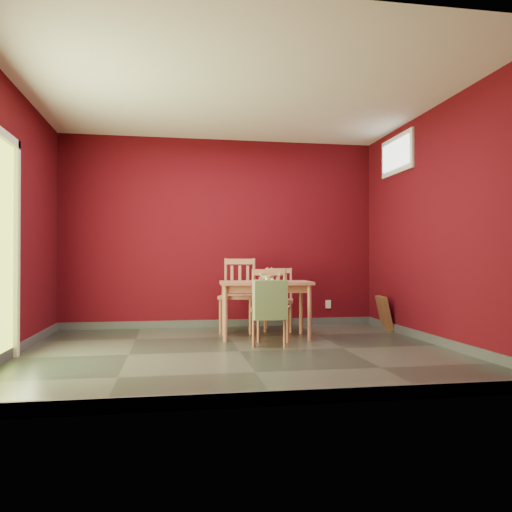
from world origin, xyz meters
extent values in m
plane|color=#2D342D|center=(0.00, 0.00, 0.00)|extent=(4.50, 4.50, 0.00)
plane|color=#4A0710|center=(0.00, 2.00, 1.35)|extent=(4.50, 0.00, 4.50)
plane|color=#4A0710|center=(0.00, -2.00, 1.35)|extent=(4.50, 0.00, 4.50)
plane|color=#4A0710|center=(-2.25, 0.00, 1.35)|extent=(0.00, 4.00, 4.00)
plane|color=#4A0710|center=(2.25, 0.00, 1.35)|extent=(0.00, 4.00, 4.00)
plane|color=white|center=(0.00, 0.00, 2.70)|extent=(4.50, 4.50, 0.00)
cube|color=#3F4244|center=(0.00, 1.99, 0.05)|extent=(4.50, 0.02, 0.10)
cube|color=#3F4244|center=(0.00, -1.99, 0.05)|extent=(4.50, 0.02, 0.10)
cube|color=#3F4244|center=(-2.24, 0.00, 0.05)|extent=(0.03, 4.00, 0.10)
cube|color=#3F4244|center=(2.24, 0.00, 0.05)|extent=(0.03, 4.00, 0.10)
cube|color=white|center=(-2.21, 0.06, 1.06)|extent=(0.06, 0.08, 2.13)
cube|color=white|center=(-2.21, -0.40, 2.09)|extent=(0.06, 1.01, 0.08)
cube|color=white|center=(2.23, 1.00, 2.35)|extent=(0.03, 0.90, 0.50)
cube|color=white|center=(2.21, 1.00, 2.35)|extent=(0.02, 0.76, 0.36)
cube|color=silver|center=(1.60, 1.99, 0.30)|extent=(0.08, 0.02, 0.12)
cube|color=#A6634D|center=(0.43, 0.87, 0.68)|extent=(1.15, 0.72, 0.04)
cube|color=#A6634D|center=(0.43, 0.87, 0.61)|extent=(1.03, 0.60, 0.09)
cylinder|color=#A6634D|center=(-0.08, 0.63, 0.33)|extent=(0.05, 0.05, 0.66)
cylinder|color=#A6634D|center=(-0.05, 1.17, 0.33)|extent=(0.05, 0.05, 0.66)
cylinder|color=#A6634D|center=(0.92, 0.57, 0.33)|extent=(0.05, 0.05, 0.66)
cylinder|color=#A6634D|center=(0.95, 1.10, 0.33)|extent=(0.05, 0.05, 0.66)
cube|color=gold|center=(0.43, 0.87, 0.70)|extent=(0.33, 0.62, 0.01)
cube|color=gold|center=(0.43, 0.56, 0.54)|extent=(0.29, 0.03, 0.30)
cube|color=#A6634D|center=(0.17, 1.42, 0.47)|extent=(0.57, 0.57, 0.04)
cylinder|color=#A6634D|center=(-0.08, 1.29, 0.22)|extent=(0.04, 0.04, 0.45)
cylinder|color=#A6634D|center=(0.03, 1.67, 0.22)|extent=(0.04, 0.04, 0.45)
cylinder|color=#A6634D|center=(0.30, 1.18, 0.22)|extent=(0.04, 0.04, 0.45)
cylinder|color=#A6634D|center=(0.41, 1.56, 0.22)|extent=(0.04, 0.04, 0.45)
cylinder|color=#A6634D|center=(0.03, 1.67, 0.73)|extent=(0.04, 0.04, 0.49)
cylinder|color=#A6634D|center=(0.41, 1.56, 0.73)|extent=(0.04, 0.04, 0.49)
cube|color=#A6634D|center=(0.22, 1.61, 0.94)|extent=(0.41, 0.15, 0.08)
cube|color=#A6634D|center=(0.12, 1.64, 0.69)|extent=(0.04, 0.03, 0.38)
cube|color=#A6634D|center=(0.22, 1.61, 0.69)|extent=(0.04, 0.03, 0.38)
cube|color=#A6634D|center=(0.32, 1.58, 0.69)|extent=(0.04, 0.03, 0.38)
cube|color=#A6634D|center=(0.72, 1.43, 0.41)|extent=(0.48, 0.48, 0.04)
cylinder|color=#A6634D|center=(0.51, 1.31, 0.19)|extent=(0.03, 0.03, 0.39)
cylinder|color=#A6634D|center=(0.60, 1.64, 0.19)|extent=(0.03, 0.03, 0.39)
cylinder|color=#A6634D|center=(0.84, 1.23, 0.19)|extent=(0.03, 0.03, 0.39)
cylinder|color=#A6634D|center=(0.93, 1.56, 0.19)|extent=(0.03, 0.03, 0.39)
cylinder|color=#A6634D|center=(0.60, 1.64, 0.64)|extent=(0.03, 0.03, 0.42)
cylinder|color=#A6634D|center=(0.93, 1.56, 0.64)|extent=(0.03, 0.03, 0.42)
cube|color=#A6634D|center=(0.76, 1.60, 0.81)|extent=(0.36, 0.12, 0.07)
cube|color=#A6634D|center=(0.67, 1.62, 0.60)|extent=(0.04, 0.03, 0.33)
cube|color=#A6634D|center=(0.76, 1.60, 0.60)|extent=(0.04, 0.03, 0.33)
cube|color=#A6634D|center=(0.85, 1.58, 0.60)|extent=(0.04, 0.03, 0.33)
cube|color=#A6634D|center=(0.40, 0.33, 0.41)|extent=(0.51, 0.51, 0.04)
cylinder|color=#A6634D|center=(0.62, 0.44, 0.20)|extent=(0.03, 0.03, 0.39)
cylinder|color=#A6634D|center=(0.51, 0.11, 0.20)|extent=(0.03, 0.03, 0.39)
cylinder|color=#A6634D|center=(0.29, 0.55, 0.20)|extent=(0.03, 0.03, 0.39)
cylinder|color=#A6634D|center=(0.18, 0.22, 0.20)|extent=(0.03, 0.03, 0.39)
cylinder|color=#A6634D|center=(0.51, 0.11, 0.64)|extent=(0.03, 0.03, 0.43)
cylinder|color=#A6634D|center=(0.18, 0.22, 0.64)|extent=(0.03, 0.03, 0.43)
cube|color=#A6634D|center=(0.35, 0.17, 0.82)|extent=(0.35, 0.15, 0.07)
cube|color=#A6634D|center=(0.44, 0.14, 0.60)|extent=(0.04, 0.03, 0.33)
cube|color=#A6634D|center=(0.35, 0.17, 0.60)|extent=(0.04, 0.03, 0.33)
cube|color=#A6634D|center=(0.26, 0.20, 0.60)|extent=(0.04, 0.03, 0.33)
cube|color=#739760|center=(0.35, 0.09, 0.52)|extent=(0.36, 0.11, 0.43)
cylinder|color=#739760|center=(0.25, 0.15, 0.80)|extent=(0.02, 0.18, 0.02)
cylinder|color=#739760|center=(0.45, 0.15, 0.80)|extent=(0.02, 0.18, 0.02)
cube|color=brown|center=(2.19, 1.32, 0.23)|extent=(0.22, 0.48, 0.46)
cube|color=black|center=(2.19, 1.32, 0.23)|extent=(0.15, 0.33, 0.32)
camera|label=1|loc=(-0.69, -5.16, 0.94)|focal=35.00mm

